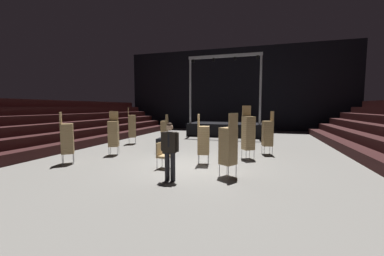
# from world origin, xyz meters

# --- Properties ---
(ground_plane) EXTENTS (22.00, 30.00, 0.10)m
(ground_plane) POSITION_xyz_m (0.00, 0.00, -0.05)
(ground_plane) COLOR slate
(arena_end_wall) EXTENTS (22.00, 0.30, 8.00)m
(arena_end_wall) POSITION_xyz_m (0.00, 15.00, 4.00)
(arena_end_wall) COLOR black
(arena_end_wall) RESTS_ON ground_plane
(bleacher_bank_left) EXTENTS (4.50, 24.00, 2.70)m
(bleacher_bank_left) POSITION_xyz_m (-8.75, 1.00, 1.35)
(bleacher_bank_left) COLOR black
(bleacher_bank_left) RESTS_ON ground_plane
(stage_riser) EXTENTS (5.66, 2.87, 6.03)m
(stage_riser) POSITION_xyz_m (0.00, 9.86, 0.62)
(stage_riser) COLOR black
(stage_riser) RESTS_ON ground_plane
(man_with_tie) EXTENTS (0.57, 0.25, 1.78)m
(man_with_tie) POSITION_xyz_m (0.09, -2.05, 1.01)
(man_with_tie) COLOR black
(man_with_tie) RESTS_ON ground_plane
(chair_stack_front_left) EXTENTS (0.61, 0.61, 2.31)m
(chair_stack_front_left) POSITION_xyz_m (2.18, 1.78, 1.15)
(chair_stack_front_left) COLOR #B2B5BA
(chair_stack_front_left) RESTS_ON ground_plane
(chair_stack_front_right) EXTENTS (0.54, 0.54, 2.05)m
(chair_stack_front_right) POSITION_xyz_m (3.01, 3.04, 1.03)
(chair_stack_front_right) COLOR #B2B5BA
(chair_stack_front_right) RESTS_ON ground_plane
(chair_stack_mid_left) EXTENTS (0.61, 0.61, 2.05)m
(chair_stack_mid_left) POSITION_xyz_m (1.72, -1.10, 1.03)
(chair_stack_mid_left) COLOR #B2B5BA
(chair_stack_mid_left) RESTS_ON ground_plane
(chair_stack_mid_right) EXTENTS (0.62, 0.62, 2.05)m
(chair_stack_mid_right) POSITION_xyz_m (-4.63, -1.18, 1.03)
(chair_stack_mid_right) COLOR #B2B5BA
(chair_stack_mid_right) RESTS_ON ground_plane
(chair_stack_mid_centre) EXTENTS (0.61, 0.61, 2.22)m
(chair_stack_mid_centre) POSITION_xyz_m (-4.87, 4.02, 1.11)
(chair_stack_mid_centre) COLOR #B2B5BA
(chair_stack_mid_centre) RESTS_ON ground_plane
(chair_stack_rear_left) EXTENTS (0.58, 0.58, 2.05)m
(chair_stack_rear_left) POSITION_xyz_m (-3.90, 0.82, 1.03)
(chair_stack_rear_left) COLOR #B2B5BA
(chair_stack_rear_left) RESTS_ON ground_plane
(chair_stack_rear_right) EXTENTS (0.45, 0.45, 1.71)m
(chair_stack_rear_right) POSITION_xyz_m (-4.03, 7.07, 0.86)
(chair_stack_rear_right) COLOR #B2B5BA
(chair_stack_rear_right) RESTS_ON ground_plane
(chair_stack_rear_centre) EXTENTS (0.51, 0.51, 1.96)m
(chair_stack_rear_centre) POSITION_xyz_m (0.56, 0.25, 0.98)
(chair_stack_rear_centre) COLOR #B2B5BA
(chair_stack_rear_centre) RESTS_ON ground_plane
(equipment_road_case) EXTENTS (0.96, 0.70, 0.70)m
(equipment_road_case) POSITION_xyz_m (-1.76, 2.05, 0.35)
(equipment_road_case) COLOR black
(equipment_road_case) RESTS_ON ground_plane
(loose_chair_near_man) EXTENTS (0.48, 0.48, 0.95)m
(loose_chair_near_man) POSITION_xyz_m (-0.74, -0.75, 0.53)
(loose_chair_near_man) COLOR #B2B5BA
(loose_chair_near_man) RESTS_ON ground_plane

